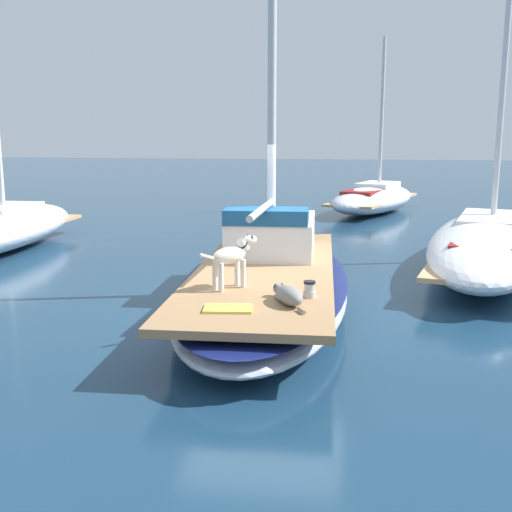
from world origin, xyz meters
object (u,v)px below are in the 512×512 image
at_px(deck_towel, 228,309).
at_px(moored_boat_far_astern, 373,198).
at_px(dog_grey, 288,295).
at_px(deck_winch, 309,290).
at_px(moored_boat_starboard_side, 490,242).
at_px(sailboat_main, 266,286).
at_px(dog_white, 232,257).

xyz_separation_m(deck_towel, moored_boat_far_astern, (2.08, 15.02, -0.17)).
xyz_separation_m(dog_grey, deck_towel, (-0.66, -0.38, -0.09)).
xyz_separation_m(deck_winch, moored_boat_starboard_side, (3.24, 5.30, -0.22)).
distance_m(sailboat_main, moored_boat_starboard_side, 5.36).
height_order(deck_towel, moored_boat_far_astern, moored_boat_far_astern).
relative_size(dog_grey, moored_boat_starboard_side, 0.11).
height_order(sailboat_main, moored_boat_far_astern, moored_boat_far_astern).
bearing_deg(moored_boat_starboard_side, deck_towel, -124.55).
relative_size(deck_winch, moored_boat_far_astern, 0.03).
distance_m(dog_white, moored_boat_far_astern, 14.18).
bearing_deg(dog_white, moored_boat_starboard_side, 49.24).
bearing_deg(moored_boat_far_astern, moored_boat_starboard_side, -77.19).
bearing_deg(sailboat_main, deck_towel, -92.12).
bearing_deg(moored_boat_starboard_side, deck_winch, -121.45).
bearing_deg(deck_towel, dog_grey, 30.32).
xyz_separation_m(dog_white, deck_winch, (1.05, -0.32, -0.32)).
xyz_separation_m(dog_grey, moored_boat_far_astern, (1.43, 14.64, -0.26)).
distance_m(dog_white, moored_boat_starboard_side, 6.59).
relative_size(dog_grey, deck_towel, 1.58).
bearing_deg(dog_grey, sailboat_main, 105.02).
relative_size(dog_white, deck_towel, 1.36).
bearing_deg(dog_grey, moored_boat_far_astern, 84.44).
distance_m(deck_winch, moored_boat_far_astern, 14.37).
xyz_separation_m(deck_towel, moored_boat_starboard_side, (4.13, 6.00, -0.14)).
bearing_deg(deck_winch, moored_boat_starboard_side, 58.55).
distance_m(dog_grey, deck_winch, 0.40).
relative_size(sailboat_main, deck_towel, 13.11).
bearing_deg(moored_boat_far_astern, dog_grey, -95.56).
height_order(dog_white, dog_grey, dog_white).
bearing_deg(dog_white, deck_towel, -81.40).
distance_m(moored_boat_far_astern, moored_boat_starboard_side, 9.25).
relative_size(sailboat_main, moored_boat_far_astern, 1.17).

